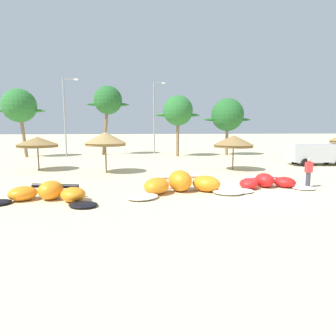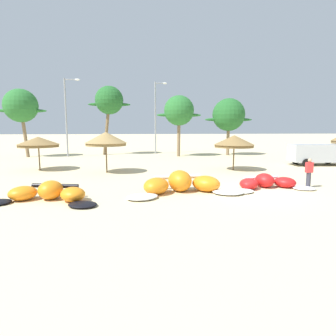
{
  "view_description": "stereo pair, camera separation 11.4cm",
  "coord_description": "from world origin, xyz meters",
  "px_view_note": "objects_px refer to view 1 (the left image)",
  "views": [
    {
      "loc": [
        -5.88,
        -14.1,
        3.27
      ],
      "look_at": [
        -4.09,
        2.0,
        1.0
      ],
      "focal_mm": 31.0,
      "sensor_mm": 36.0,
      "label": 1
    },
    {
      "loc": [
        -5.77,
        -14.11,
        3.27
      ],
      "look_at": [
        -4.09,
        2.0,
        1.0
      ],
      "focal_mm": 31.0,
      "sensor_mm": 36.0,
      "label": 2
    }
  ],
  "objects_px": {
    "kite_left": "(182,184)",
    "kite_left_of_center": "(267,183)",
    "lamppost_west_center": "(155,114)",
    "kite_far_left": "(48,194)",
    "palm_center_left": "(228,115)",
    "beach_umbrella_middle": "(105,139)",
    "palm_left": "(108,101)",
    "palm_leftmost": "(19,106)",
    "lamppost_west": "(66,113)",
    "palm_left_of_gap": "(178,111)",
    "parked_van": "(316,153)",
    "person_near_kites": "(308,173)",
    "beach_umbrella_near_van": "(37,142)",
    "beach_umbrella_near_palms": "(233,141)"
  },
  "relations": [
    {
      "from": "kite_left",
      "to": "kite_left_of_center",
      "type": "bearing_deg",
      "value": 6.71
    },
    {
      "from": "lamppost_west_center",
      "to": "kite_far_left",
      "type": "bearing_deg",
      "value": -105.4
    },
    {
      "from": "palm_center_left",
      "to": "beach_umbrella_middle",
      "type": "bearing_deg",
      "value": -136.39
    },
    {
      "from": "palm_left",
      "to": "lamppost_west_center",
      "type": "height_order",
      "value": "lamppost_west_center"
    },
    {
      "from": "palm_leftmost",
      "to": "lamppost_west_center",
      "type": "relative_size",
      "value": 0.84
    },
    {
      "from": "lamppost_west",
      "to": "palm_left",
      "type": "bearing_deg",
      "value": 26.73
    },
    {
      "from": "lamppost_west",
      "to": "lamppost_west_center",
      "type": "relative_size",
      "value": 0.98
    },
    {
      "from": "kite_left_of_center",
      "to": "lamppost_west_center",
      "type": "bearing_deg",
      "value": 101.99
    },
    {
      "from": "palm_left_of_gap",
      "to": "palm_center_left",
      "type": "relative_size",
      "value": 1.03
    },
    {
      "from": "kite_far_left",
      "to": "parked_van",
      "type": "height_order",
      "value": "parked_van"
    },
    {
      "from": "palm_left",
      "to": "palm_left_of_gap",
      "type": "relative_size",
      "value": 1.19
    },
    {
      "from": "kite_left_of_center",
      "to": "kite_left",
      "type": "bearing_deg",
      "value": -173.29
    },
    {
      "from": "person_near_kites",
      "to": "beach_umbrella_near_van",
      "type": "bearing_deg",
      "value": 153.32
    },
    {
      "from": "beach_umbrella_near_palms",
      "to": "lamppost_west",
      "type": "bearing_deg",
      "value": 141.33
    },
    {
      "from": "palm_left_of_gap",
      "to": "palm_center_left",
      "type": "xyz_separation_m",
      "value": [
        5.98,
        0.77,
        -0.39
      ]
    },
    {
      "from": "kite_left",
      "to": "palm_left",
      "type": "xyz_separation_m",
      "value": [
        -5.48,
        21.43,
        5.97
      ]
    },
    {
      "from": "kite_left_of_center",
      "to": "lamppost_west_center",
      "type": "distance_m",
      "value": 22.62
    },
    {
      "from": "beach_umbrella_middle",
      "to": "kite_left_of_center",
      "type": "bearing_deg",
      "value": -34.81
    },
    {
      "from": "person_near_kites",
      "to": "palm_center_left",
      "type": "height_order",
      "value": "palm_center_left"
    },
    {
      "from": "beach_umbrella_middle",
      "to": "palm_leftmost",
      "type": "distance_m",
      "value": 16.4
    },
    {
      "from": "beach_umbrella_middle",
      "to": "lamppost_west",
      "type": "distance_m",
      "value": 13.61
    },
    {
      "from": "lamppost_west",
      "to": "palm_left_of_gap",
      "type": "bearing_deg",
      "value": -3.36
    },
    {
      "from": "beach_umbrella_near_van",
      "to": "beach_umbrella_near_palms",
      "type": "height_order",
      "value": "beach_umbrella_near_palms"
    },
    {
      "from": "parked_van",
      "to": "person_near_kites",
      "type": "distance_m",
      "value": 10.94
    },
    {
      "from": "palm_left_of_gap",
      "to": "kite_left",
      "type": "bearing_deg",
      "value": -97.64
    },
    {
      "from": "kite_far_left",
      "to": "palm_leftmost",
      "type": "xyz_separation_m",
      "value": [
        -8.53,
        20.34,
        5.23
      ]
    },
    {
      "from": "kite_left",
      "to": "beach_umbrella_near_palms",
      "type": "xyz_separation_m",
      "value": [
        5.13,
        7.22,
        1.81
      ]
    },
    {
      "from": "palm_leftmost",
      "to": "palm_left",
      "type": "distance_m",
      "value": 9.55
    },
    {
      "from": "kite_left",
      "to": "kite_far_left",
      "type": "bearing_deg",
      "value": -170.78
    },
    {
      "from": "beach_umbrella_middle",
      "to": "palm_left",
      "type": "distance_m",
      "value": 15.03
    },
    {
      "from": "person_near_kites",
      "to": "kite_far_left",
      "type": "bearing_deg",
      "value": -173.95
    },
    {
      "from": "kite_far_left",
      "to": "person_near_kites",
      "type": "height_order",
      "value": "person_near_kites"
    },
    {
      "from": "beach_umbrella_near_van",
      "to": "palm_left_of_gap",
      "type": "distance_m",
      "value": 15.85
    },
    {
      "from": "kite_far_left",
      "to": "beach_umbrella_near_palms",
      "type": "bearing_deg",
      "value": 35.93
    },
    {
      "from": "palm_left",
      "to": "lamppost_west",
      "type": "xyz_separation_m",
      "value": [
        -4.39,
        -2.21,
        -1.57
      ]
    },
    {
      "from": "palm_left",
      "to": "palm_leftmost",
      "type": "bearing_deg",
      "value": -167.24
    },
    {
      "from": "parked_van",
      "to": "palm_center_left",
      "type": "height_order",
      "value": "palm_center_left"
    },
    {
      "from": "kite_left",
      "to": "palm_left_of_gap",
      "type": "distance_m",
      "value": 19.24
    },
    {
      "from": "beach_umbrella_middle",
      "to": "kite_far_left",
      "type": "bearing_deg",
      "value": -102.66
    },
    {
      "from": "beach_umbrella_near_palms",
      "to": "palm_center_left",
      "type": "bearing_deg",
      "value": 74.5
    },
    {
      "from": "kite_far_left",
      "to": "beach_umbrella_near_van",
      "type": "xyz_separation_m",
      "value": [
        -3.49,
        9.83,
        1.85
      ]
    },
    {
      "from": "kite_left_of_center",
      "to": "lamppost_west",
      "type": "height_order",
      "value": "lamppost_west"
    },
    {
      "from": "parked_van",
      "to": "palm_left_of_gap",
      "type": "xyz_separation_m",
      "value": [
        -10.81,
        9.14,
        4.01
      ]
    },
    {
      "from": "kite_left_of_center",
      "to": "palm_left",
      "type": "bearing_deg",
      "value": 116.15
    },
    {
      "from": "kite_left_of_center",
      "to": "palm_left",
      "type": "distance_m",
      "value": 24.04
    },
    {
      "from": "kite_far_left",
      "to": "palm_leftmost",
      "type": "height_order",
      "value": "palm_leftmost"
    },
    {
      "from": "beach_umbrella_middle",
      "to": "palm_leftmost",
      "type": "relative_size",
      "value": 0.41
    },
    {
      "from": "beach_umbrella_near_van",
      "to": "palm_leftmost",
      "type": "relative_size",
      "value": 0.42
    },
    {
      "from": "parked_van",
      "to": "palm_center_left",
      "type": "relative_size",
      "value": 0.74
    },
    {
      "from": "parked_van",
      "to": "palm_center_left",
      "type": "distance_m",
      "value": 11.59
    }
  ]
}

